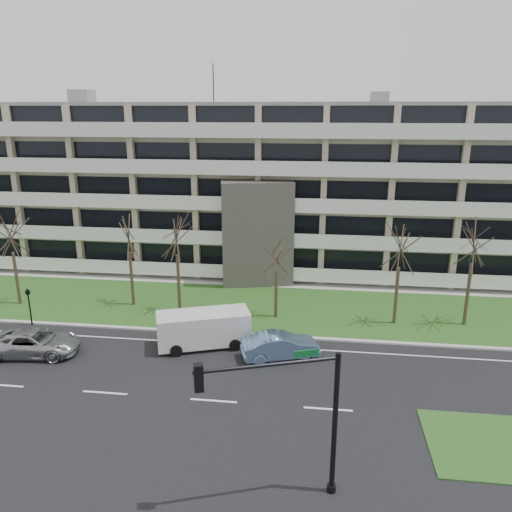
# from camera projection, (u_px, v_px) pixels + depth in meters

# --- Properties ---
(ground) EXTENTS (160.00, 160.00, 0.00)m
(ground) POSITION_uv_depth(u_px,v_px,m) (213.00, 401.00, 26.32)
(ground) COLOR black
(ground) RESTS_ON ground
(grass_verge) EXTENTS (90.00, 10.00, 0.06)m
(grass_verge) POSITION_uv_depth(u_px,v_px,m) (248.00, 307.00, 38.67)
(grass_verge) COLOR #274D19
(grass_verge) RESTS_ON ground
(curb) EXTENTS (90.00, 0.35, 0.12)m
(curb) POSITION_uv_depth(u_px,v_px,m) (238.00, 334.00, 33.91)
(curb) COLOR #B2B2AD
(curb) RESTS_ON ground
(sidewalk) EXTENTS (90.00, 2.00, 0.08)m
(sidewalk) POSITION_uv_depth(u_px,v_px,m) (257.00, 283.00, 43.89)
(sidewalk) COLOR #B2B2AD
(sidewalk) RESTS_ON ground
(grass_median) EXTENTS (7.00, 5.00, 0.06)m
(grass_median) POSITION_uv_depth(u_px,v_px,m) (506.00, 447.00, 22.70)
(grass_median) COLOR #274D19
(grass_median) RESTS_ON ground
(lane_edge_line) EXTENTS (90.00, 0.12, 0.01)m
(lane_edge_line) POSITION_uv_depth(u_px,v_px,m) (234.00, 345.00, 32.50)
(lane_edge_line) COLOR white
(lane_edge_line) RESTS_ON ground
(apartment_building) EXTENTS (60.50, 15.10, 18.75)m
(apartment_building) POSITION_uv_depth(u_px,v_px,m) (266.00, 185.00, 48.20)
(apartment_building) COLOR beige
(apartment_building) RESTS_ON ground
(silver_pickup) EXTENTS (5.85, 3.21, 1.55)m
(silver_pickup) POSITION_uv_depth(u_px,v_px,m) (34.00, 343.00, 31.08)
(silver_pickup) COLOR #A2A5A9
(silver_pickup) RESTS_ON ground
(blue_sedan) EXTENTS (5.08, 3.18, 1.58)m
(blue_sedan) POSITION_uv_depth(u_px,v_px,m) (280.00, 346.00, 30.66)
(blue_sedan) COLOR #6A8BB8
(blue_sedan) RESTS_ON ground
(white_van) EXTENTS (6.29, 4.03, 2.29)m
(white_van) POSITION_uv_depth(u_px,v_px,m) (205.00, 326.00, 32.05)
(white_van) COLOR silver
(white_van) RESTS_ON ground
(traffic_signal) EXTENTS (5.29, 2.09, 6.43)m
(traffic_signal) POSITION_uv_depth(u_px,v_px,m) (290.00, 407.00, 18.58)
(traffic_signal) COLOR black
(traffic_signal) RESTS_ON ground
(pedestrian_signal) EXTENTS (0.28, 0.23, 2.74)m
(pedestrian_signal) POSITION_uv_depth(u_px,v_px,m) (29.00, 302.00, 35.02)
(pedestrian_signal) COLOR black
(pedestrian_signal) RESTS_ON ground
(tree_1) EXTENTS (3.79, 3.79, 7.57)m
(tree_1) POSITION_uv_depth(u_px,v_px,m) (10.00, 231.00, 37.58)
(tree_1) COLOR #382B21
(tree_1) RESTS_ON ground
(tree_2) EXTENTS (3.83, 3.83, 7.66)m
(tree_2) POSITION_uv_depth(u_px,v_px,m) (128.00, 231.00, 37.36)
(tree_2) COLOR #382B21
(tree_2) RESTS_ON ground
(tree_3) EXTENTS (4.03, 4.03, 8.06)m
(tree_3) POSITION_uv_depth(u_px,v_px,m) (176.00, 232.00, 35.95)
(tree_3) COLOR #382B21
(tree_3) RESTS_ON ground
(tree_4) EXTENTS (3.20, 3.20, 6.39)m
(tree_4) POSITION_uv_depth(u_px,v_px,m) (277.00, 253.00, 35.36)
(tree_4) COLOR #382B21
(tree_4) RESTS_ON ground
(tree_5) EXTENTS (3.78, 3.78, 7.57)m
(tree_5) POSITION_uv_depth(u_px,v_px,m) (401.00, 244.00, 34.01)
(tree_5) COLOR #382B21
(tree_5) RESTS_ON ground
(tree_6) EXTENTS (4.08, 4.08, 8.16)m
(tree_6) POSITION_uv_depth(u_px,v_px,m) (475.00, 239.00, 33.67)
(tree_6) COLOR #382B21
(tree_6) RESTS_ON ground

